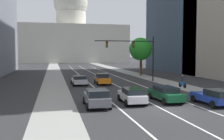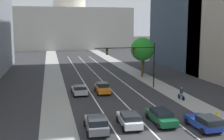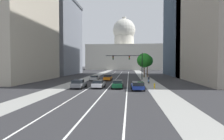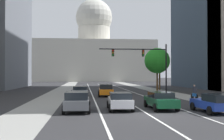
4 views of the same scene
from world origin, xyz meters
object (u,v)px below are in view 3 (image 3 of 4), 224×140
at_px(car_white, 98,84).
at_px(street_tree_near_right, 144,60).
at_px(car_silver, 95,78).
at_px(street_tree_far_right, 147,61).
at_px(car_gray, 79,84).
at_px(car_blue, 138,86).
at_px(fire_hydrant, 154,86).
at_px(cyclist, 149,80).
at_px(traffic_signal_mast, 131,61).
at_px(car_green, 118,84).
at_px(car_orange, 108,77).
at_px(capitol_building, 124,53).

relative_size(car_white, street_tree_near_right, 0.56).
height_order(car_silver, street_tree_far_right, street_tree_far_right).
height_order(car_gray, street_tree_near_right, street_tree_near_right).
xyz_separation_m(car_silver, car_blue, (10.22, -16.73, 0.05)).
relative_size(car_silver, fire_hydrant, 4.46).
relative_size(car_gray, car_white, 1.03).
distance_m(car_white, car_blue, 7.20).
bearing_deg(cyclist, car_white, 126.57).
xyz_separation_m(fire_hydrant, street_tree_near_right, (0.28, 26.44, 4.89)).
relative_size(traffic_signal_mast, street_tree_far_right, 1.35).
bearing_deg(street_tree_near_right, car_green, -104.22).
relative_size(fire_hydrant, street_tree_near_right, 0.12).
bearing_deg(car_orange, street_tree_near_right, -37.90).
bearing_deg(car_orange, car_gray, 169.26).
distance_m(car_orange, street_tree_near_right, 16.52).
distance_m(car_white, traffic_signal_mast, 18.35).
height_order(capitol_building, traffic_signal_mast, capitol_building).
bearing_deg(fire_hydrant, car_gray, -174.99).
xyz_separation_m(capitol_building, cyclist, (7.98, -95.02, -11.28)).
bearing_deg(car_silver, cyclist, -115.30).
distance_m(capitol_building, car_white, 104.32).
bearing_deg(car_orange, capitol_building, 0.67).
distance_m(car_silver, traffic_signal_mast, 10.47).
bearing_deg(cyclist, car_blue, 160.13).
xyz_separation_m(car_white, car_blue, (6.83, -2.31, -0.00)).
bearing_deg(fire_hydrant, car_white, -177.52).
xyz_separation_m(car_silver, car_gray, (-0.01, -15.16, 0.09)).
bearing_deg(street_tree_near_right, traffic_signal_mast, -113.54).
relative_size(car_green, street_tree_near_right, 0.63).
bearing_deg(capitol_building, cyclist, -85.20).
relative_size(car_silver, car_white, 0.95).
xyz_separation_m(car_gray, car_white, (3.40, 0.74, -0.04)).
bearing_deg(traffic_signal_mast, car_green, -98.17).
height_order(car_white, traffic_signal_mast, traffic_signal_mast).
relative_size(capitol_building, car_gray, 11.64).
bearing_deg(car_white, fire_hydrant, -85.48).
bearing_deg(street_tree_near_right, car_gray, -116.15).
height_order(car_gray, car_green, car_gray).
bearing_deg(car_white, car_gray, 104.26).
height_order(car_green, car_white, car_white).
relative_size(car_orange, fire_hydrant, 4.85).
distance_m(car_silver, fire_hydrant, 19.29).
relative_size(traffic_signal_mast, fire_hydrant, 10.61).
bearing_deg(car_white, street_tree_far_right, -18.85).
bearing_deg(street_tree_near_right, cyclist, -91.43).
xyz_separation_m(capitol_building, car_gray, (-5.11, -104.42, -11.32)).
relative_size(car_silver, car_green, 0.84).
xyz_separation_m(car_orange, car_green, (3.41, -14.35, -0.05)).
xyz_separation_m(car_green, traffic_signal_mast, (2.38, 16.59, 4.34)).
xyz_separation_m(capitol_building, traffic_signal_mast, (4.08, -86.82, -7.03)).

